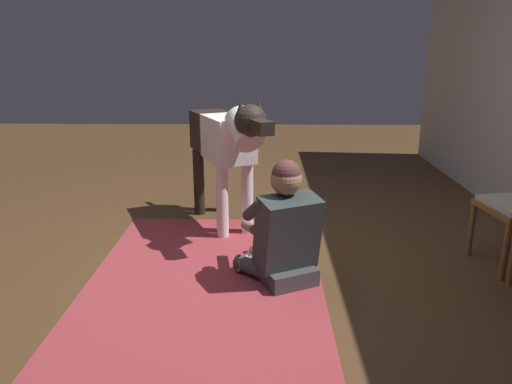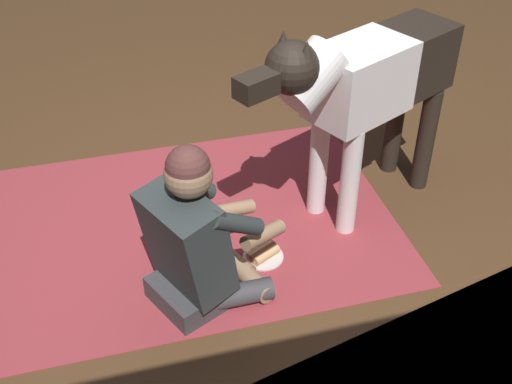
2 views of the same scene
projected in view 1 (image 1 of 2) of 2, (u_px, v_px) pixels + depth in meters
name	position (u px, v px, depth m)	size (l,w,h in m)	color
ground_plane	(232.00, 260.00, 3.67)	(12.85, 12.85, 0.00)	#50351E
area_rug	(206.00, 276.00, 3.40)	(2.29, 1.62, 0.01)	#9A343B
person_sitting_on_floor	(284.00, 232.00, 3.27)	(0.71, 0.63, 0.86)	#3E3D41
large_dog	(226.00, 142.00, 4.09)	(1.43, 0.78, 1.18)	white
hot_dog_on_plate	(259.00, 253.00, 3.72)	(0.21, 0.21, 0.06)	silver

